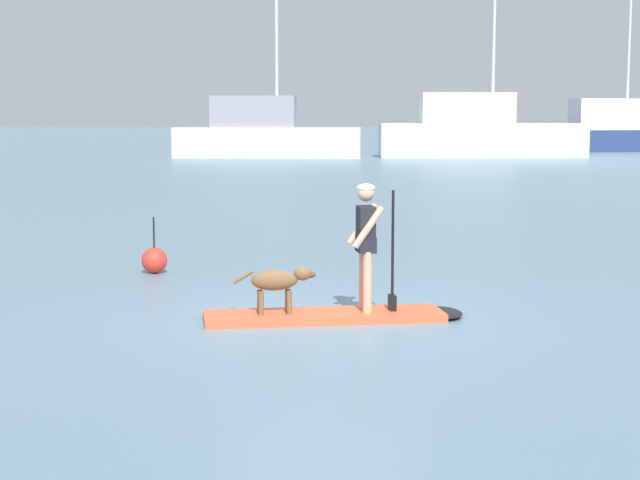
# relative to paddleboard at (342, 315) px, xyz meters

# --- Properties ---
(ground_plane) EXTENTS (400.00, 400.00, 0.00)m
(ground_plane) POSITION_rel_paddleboard_xyz_m (-0.23, -0.02, -0.05)
(ground_plane) COLOR slate
(paddleboard) EXTENTS (3.38, 1.07, 0.10)m
(paddleboard) POSITION_rel_paddleboard_xyz_m (0.00, 0.00, 0.00)
(paddleboard) COLOR #E55933
(paddleboard) RESTS_ON ground_plane
(person_paddler) EXTENTS (0.63, 0.51, 1.63)m
(person_paddler) POSITION_rel_paddleboard_xyz_m (0.32, 0.03, 0.99)
(person_paddler) COLOR tan
(person_paddler) RESTS_ON paddleboard
(dog) EXTENTS (1.06, 0.27, 0.59)m
(dog) POSITION_rel_paddleboard_xyz_m (-0.80, -0.07, 0.45)
(dog) COLOR brown
(dog) RESTS_ON paddleboard
(moored_boat_far_port) EXTENTS (11.38, 3.72, 10.98)m
(moored_boat_far_port) POSITION_rel_paddleboard_xyz_m (-1.18, 48.53, 1.36)
(moored_boat_far_port) COLOR silver
(moored_boat_far_port) RESTS_ON ground_plane
(moored_boat_far_starboard) EXTENTS (12.53, 3.17, 11.43)m
(moored_boat_far_starboard) POSITION_rel_paddleboard_xyz_m (11.85, 48.76, 1.45)
(moored_boat_far_starboard) COLOR white
(moored_boat_far_starboard) RESTS_ON ground_plane
(moored_boat_outer) EXTENTS (11.34, 4.40, 10.71)m
(moored_boat_outer) POSITION_rel_paddleboard_xyz_m (23.41, 57.86, 1.33)
(moored_boat_outer) COLOR navy
(moored_boat_outer) RESTS_ON ground_plane
(marker_buoy) EXTENTS (0.43, 0.43, 0.93)m
(marker_buoy) POSITION_rel_paddleboard_xyz_m (-2.80, 3.94, 0.17)
(marker_buoy) COLOR red
(marker_buoy) RESTS_ON ground_plane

